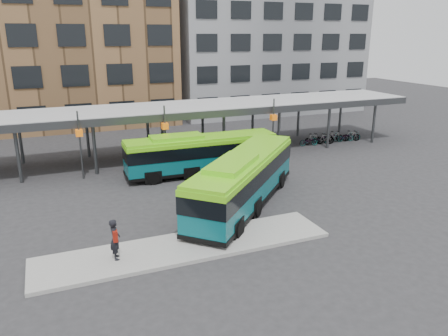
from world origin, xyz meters
TOP-DOWN VIEW (x-y plane):
  - ground at (0.00, 0.00)m, footprint 120.00×120.00m
  - boarding_island at (-5.50, -3.00)m, footprint 14.00×3.00m
  - canopy at (-0.06, 12.87)m, footprint 40.00×6.53m
  - building_brick at (-10.00, 32.00)m, footprint 26.00×14.00m
  - building_grey at (16.00, 32.00)m, footprint 24.00×14.00m
  - bus_front at (-0.74, 0.83)m, footprint 10.21×10.33m
  - bus_rear at (-0.96, 7.67)m, footprint 10.95×2.67m
  - pedestrian at (-8.76, -3.02)m, footprint 0.48×0.71m
  - bike_rack at (13.39, 11.89)m, footprint 6.76×1.38m

SIDE VIEW (x-z plane):
  - ground at x=0.00m, z-range 0.00..0.00m
  - boarding_island at x=-5.50m, z-range 0.00..0.18m
  - bike_rack at x=13.39m, z-range -0.05..1.00m
  - pedestrian at x=-8.76m, z-range 0.19..2.07m
  - bus_rear at x=-0.96m, z-range 0.06..3.07m
  - bus_front at x=-0.74m, z-range 0.07..3.37m
  - canopy at x=-0.06m, z-range 1.51..6.31m
  - building_grey at x=16.00m, z-range 0.00..20.00m
  - building_brick at x=-10.00m, z-range 0.00..22.00m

